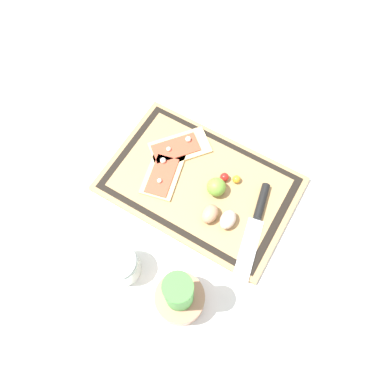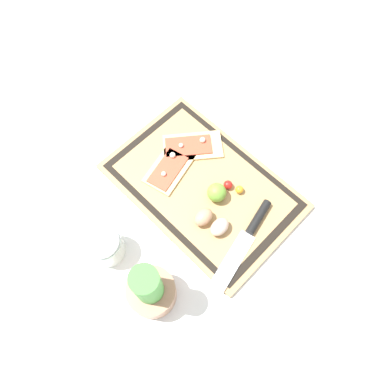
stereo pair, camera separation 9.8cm
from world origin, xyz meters
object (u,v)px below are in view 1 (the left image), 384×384
egg_brown (210,214)px  sauce_jar (121,266)px  cherry_tomato_yellow (236,179)px  herb_pot (180,297)px  cherry_tomato_red (224,177)px  egg_pink (228,219)px  pizza_slice_near (179,147)px  knife (258,215)px  pizza_slice_far (163,173)px  lime (217,186)px

egg_brown → sauce_jar: size_ratio=0.61×
cherry_tomato_yellow → herb_pot: (-0.03, 0.35, 0.04)m
egg_brown → cherry_tomato_red: egg_brown is taller
egg_pink → cherry_tomato_red: 0.12m
pizza_slice_near → cherry_tomato_yellow: size_ratio=8.34×
herb_pot → sauce_jar: (0.16, 0.01, -0.03)m
pizza_slice_near → egg_pink: bearing=150.7°
egg_brown → sauce_jar: 0.25m
herb_pot → knife: bearing=-102.3°
knife → cherry_tomato_red: 0.13m
egg_pink → cherry_tomato_yellow: size_ratio=2.47×
herb_pot → sauce_jar: 0.17m
knife → cherry_tomato_red: size_ratio=10.82×
pizza_slice_far → egg_brown: size_ratio=3.12×
egg_pink → sauce_jar: sauce_jar is taller
pizza_slice_far → herb_pot: (-0.21, 0.26, 0.05)m
pizza_slice_far → egg_pink: (-0.22, 0.03, 0.01)m
cherry_tomato_yellow → herb_pot: size_ratio=0.11×
knife → herb_pot: herb_pot is taller
cherry_tomato_red → cherry_tomato_yellow: 0.03m
pizza_slice_near → herb_pot: size_ratio=0.89×
lime → herb_pot: 0.30m
knife → cherry_tomato_yellow: (0.09, -0.06, 0.00)m
pizza_slice_near → egg_pink: size_ratio=3.37×
pizza_slice_near → knife: size_ratio=0.69×
lime → herb_pot: herb_pot is taller
pizza_slice_near → pizza_slice_far: size_ratio=1.08×
egg_pink → cherry_tomato_yellow: (0.04, -0.12, -0.01)m
pizza_slice_far → sauce_jar: sauce_jar is taller
pizza_slice_near → pizza_slice_far: bearing=92.6°
lime → knife: bearing=175.7°
pizza_slice_near → egg_brown: (-0.17, 0.13, 0.01)m
egg_pink → sauce_jar: bearing=54.9°
lime → cherry_tomato_red: bearing=-93.9°
cherry_tomato_yellow → cherry_tomato_red: bearing=20.7°
cherry_tomato_yellow → herb_pot: bearing=95.4°
knife → herb_pot: size_ratio=1.28×
knife → cherry_tomato_red: bearing=-21.2°
knife → lime: bearing=-4.3°
egg_pink → herb_pot: 0.23m
lime → cherry_tomato_yellow: bearing=-123.3°
pizza_slice_near → lime: size_ratio=3.61×
lime → cherry_tomato_yellow: size_ratio=2.31×
herb_pot → egg_brown: bearing=-78.6°
egg_brown → cherry_tomato_yellow: 0.13m
knife → cherry_tomato_red: cherry_tomato_red is taller
pizza_slice_near → cherry_tomato_red: bearing=172.6°
egg_pink → cherry_tomato_red: bearing=-57.7°
cherry_tomato_yellow → pizza_slice_far: bearing=24.5°
lime → sauce_jar: 0.32m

